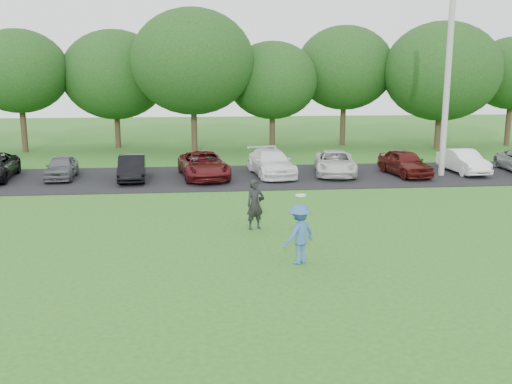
% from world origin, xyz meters
% --- Properties ---
extents(ground, '(100.00, 100.00, 0.00)m').
position_xyz_m(ground, '(0.00, 0.00, 0.00)').
color(ground, '#2D671D').
rests_on(ground, ground).
extents(parking_lot, '(32.00, 6.50, 0.03)m').
position_xyz_m(parking_lot, '(0.00, 13.00, 0.01)').
color(parking_lot, black).
rests_on(parking_lot, ground).
extents(utility_pole, '(0.28, 0.28, 9.13)m').
position_xyz_m(utility_pole, '(9.85, 12.44, 4.56)').
color(utility_pole, '#AAA9A4').
rests_on(utility_pole, ground).
extents(frisbee_player, '(1.18, 1.08, 1.85)m').
position_xyz_m(frisbee_player, '(0.84, 0.54, 0.80)').
color(frisbee_player, '#3963A1').
rests_on(frisbee_player, ground).
extents(camera_bystander, '(0.68, 0.56, 1.60)m').
position_xyz_m(camera_bystander, '(0.02, 3.94, 0.80)').
color(camera_bystander, black).
rests_on(camera_bystander, ground).
extents(parked_cars, '(30.54, 5.02, 1.22)m').
position_xyz_m(parked_cars, '(-0.54, 13.01, 0.61)').
color(parked_cars, slate).
rests_on(parked_cars, parking_lot).
extents(tree_row, '(42.39, 9.85, 8.64)m').
position_xyz_m(tree_row, '(1.51, 22.76, 4.91)').
color(tree_row, '#38281C').
rests_on(tree_row, ground).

